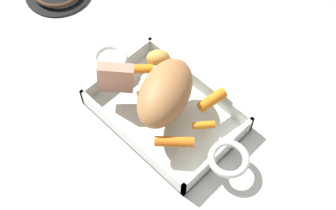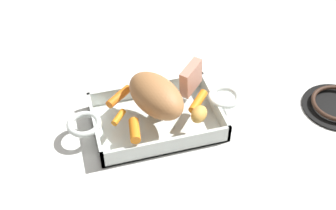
{
  "view_description": "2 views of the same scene",
  "coord_description": "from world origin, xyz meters",
  "px_view_note": "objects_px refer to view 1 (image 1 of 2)",
  "views": [
    {
      "loc": [
        -0.33,
        0.33,
        0.79
      ],
      "look_at": [
        -0.02,
        0.01,
        0.08
      ],
      "focal_mm": 48.65,
      "sensor_mm": 36.0,
      "label": 1
    },
    {
      "loc": [
        -0.17,
        -0.7,
        0.73
      ],
      "look_at": [
        0.02,
        -0.02,
        0.07
      ],
      "focal_mm": 47.81,
      "sensor_mm": 36.0,
      "label": 2
    }
  ],
  "objects_px": {
    "baby_carrot_center_left": "(137,69)",
    "potato_whole": "(158,58)",
    "pork_roast": "(164,92)",
    "roast_slice_thick": "(116,78)",
    "baby_carrot_northwest": "(175,142)",
    "baby_carrot_center_right": "(204,125)",
    "baby_carrot_northeast": "(212,100)",
    "roasting_dish": "(165,112)"
  },
  "relations": [
    {
      "from": "baby_carrot_northeast",
      "to": "baby_carrot_center_left",
      "type": "bearing_deg",
      "value": 17.71
    },
    {
      "from": "roasting_dish",
      "to": "baby_carrot_northeast",
      "type": "relative_size",
      "value": 6.9
    },
    {
      "from": "potato_whole",
      "to": "roast_slice_thick",
      "type": "bearing_deg",
      "value": 82.5
    },
    {
      "from": "baby_carrot_northeast",
      "to": "baby_carrot_northwest",
      "type": "bearing_deg",
      "value": 95.49
    },
    {
      "from": "roasting_dish",
      "to": "potato_whole",
      "type": "relative_size",
      "value": 8.57
    },
    {
      "from": "roast_slice_thick",
      "to": "pork_roast",
      "type": "bearing_deg",
      "value": -156.41
    },
    {
      "from": "baby_carrot_northwest",
      "to": "baby_carrot_center_left",
      "type": "relative_size",
      "value": 1.11
    },
    {
      "from": "pork_roast",
      "to": "baby_carrot_northwest",
      "type": "height_order",
      "value": "pork_roast"
    },
    {
      "from": "baby_carrot_northeast",
      "to": "potato_whole",
      "type": "height_order",
      "value": "potato_whole"
    },
    {
      "from": "roast_slice_thick",
      "to": "baby_carrot_northwest",
      "type": "relative_size",
      "value": 0.95
    },
    {
      "from": "potato_whole",
      "to": "baby_carrot_center_left",
      "type": "bearing_deg",
      "value": 73.49
    },
    {
      "from": "baby_carrot_center_right",
      "to": "baby_carrot_center_left",
      "type": "xyz_separation_m",
      "value": [
        0.18,
        -0.0,
        0.0
      ]
    },
    {
      "from": "pork_roast",
      "to": "baby_carrot_center_left",
      "type": "distance_m",
      "value": 0.1
    },
    {
      "from": "baby_carrot_northwest",
      "to": "baby_carrot_northeast",
      "type": "distance_m",
      "value": 0.11
    },
    {
      "from": "baby_carrot_center_left",
      "to": "baby_carrot_center_right",
      "type": "bearing_deg",
      "value": 179.78
    },
    {
      "from": "baby_carrot_center_left",
      "to": "potato_whole",
      "type": "relative_size",
      "value": 1.38
    },
    {
      "from": "baby_carrot_northwest",
      "to": "baby_carrot_northeast",
      "type": "height_order",
      "value": "baby_carrot_northeast"
    },
    {
      "from": "pork_roast",
      "to": "baby_carrot_center_left",
      "type": "xyz_separation_m",
      "value": [
        0.09,
        -0.01,
        -0.03
      ]
    },
    {
      "from": "baby_carrot_northeast",
      "to": "potato_whole",
      "type": "xyz_separation_m",
      "value": [
        0.14,
        0.0,
        0.01
      ]
    },
    {
      "from": "baby_carrot_center_right",
      "to": "baby_carrot_center_left",
      "type": "height_order",
      "value": "baby_carrot_center_left"
    },
    {
      "from": "pork_roast",
      "to": "baby_carrot_center_right",
      "type": "relative_size",
      "value": 3.76
    },
    {
      "from": "baby_carrot_northeast",
      "to": "baby_carrot_center_left",
      "type": "relative_size",
      "value": 0.9
    },
    {
      "from": "roast_slice_thick",
      "to": "potato_whole",
      "type": "xyz_separation_m",
      "value": [
        -0.01,
        -0.1,
        -0.02
      ]
    },
    {
      "from": "baby_carrot_center_left",
      "to": "potato_whole",
      "type": "bearing_deg",
      "value": -106.51
    },
    {
      "from": "baby_carrot_center_right",
      "to": "potato_whole",
      "type": "xyz_separation_m",
      "value": [
        0.17,
        -0.05,
        0.01
      ]
    },
    {
      "from": "roasting_dish",
      "to": "pork_roast",
      "type": "height_order",
      "value": "pork_roast"
    },
    {
      "from": "pork_roast",
      "to": "potato_whole",
      "type": "xyz_separation_m",
      "value": [
        0.08,
        -0.06,
        -0.02
      ]
    },
    {
      "from": "pork_roast",
      "to": "baby_carrot_center_right",
      "type": "distance_m",
      "value": 0.1
    },
    {
      "from": "roasting_dish",
      "to": "baby_carrot_northwest",
      "type": "height_order",
      "value": "baby_carrot_northwest"
    },
    {
      "from": "roast_slice_thick",
      "to": "roasting_dish",
      "type": "bearing_deg",
      "value": -156.5
    },
    {
      "from": "pork_roast",
      "to": "baby_carrot_northeast",
      "type": "xyz_separation_m",
      "value": [
        -0.07,
        -0.06,
        -0.03
      ]
    },
    {
      "from": "roast_slice_thick",
      "to": "baby_carrot_northwest",
      "type": "xyz_separation_m",
      "value": [
        -0.17,
        0.01,
        -0.02
      ]
    },
    {
      "from": "baby_carrot_northwest",
      "to": "baby_carrot_northeast",
      "type": "xyz_separation_m",
      "value": [
        0.01,
        -0.11,
        0.0
      ]
    },
    {
      "from": "roast_slice_thick",
      "to": "potato_whole",
      "type": "bearing_deg",
      "value": -97.5
    },
    {
      "from": "pork_roast",
      "to": "roast_slice_thick",
      "type": "bearing_deg",
      "value": 23.59
    },
    {
      "from": "roasting_dish",
      "to": "baby_carrot_northwest",
      "type": "xyz_separation_m",
      "value": [
        -0.07,
        0.05,
        0.04
      ]
    },
    {
      "from": "pork_roast",
      "to": "roast_slice_thick",
      "type": "height_order",
      "value": "pork_roast"
    },
    {
      "from": "baby_carrot_northwest",
      "to": "potato_whole",
      "type": "distance_m",
      "value": 0.19
    },
    {
      "from": "pork_roast",
      "to": "baby_carrot_center_left",
      "type": "height_order",
      "value": "pork_roast"
    },
    {
      "from": "baby_carrot_northwest",
      "to": "potato_whole",
      "type": "bearing_deg",
      "value": -35.62
    },
    {
      "from": "baby_carrot_northwest",
      "to": "baby_carrot_center_left",
      "type": "xyz_separation_m",
      "value": [
        0.17,
        -0.06,
        -0.0
      ]
    },
    {
      "from": "roast_slice_thick",
      "to": "baby_carrot_northeast",
      "type": "distance_m",
      "value": 0.19
    }
  ]
}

